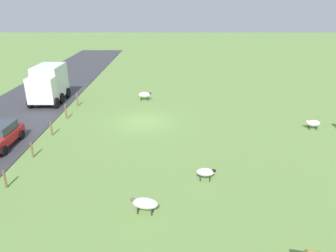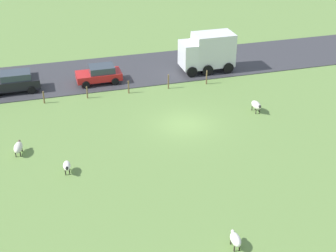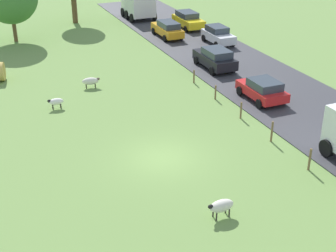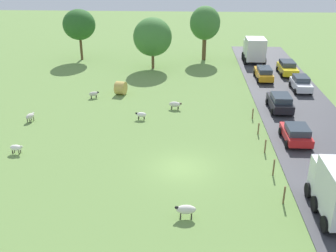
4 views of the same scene
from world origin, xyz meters
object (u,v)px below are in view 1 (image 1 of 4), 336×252
object	(u,v)px
sheep_2	(206,172)
sheep_5	(145,95)
sheep_6	(313,123)
sheep_1	(145,203)
truck_0	(49,83)

from	to	relation	value
sheep_2	sheep_5	distance (m)	15.38
sheep_2	sheep_5	world-z (taller)	sheep_5
sheep_2	sheep_6	distance (m)	11.57
sheep_1	sheep_2	bearing A→B (deg)	-137.53
sheep_1	sheep_6	distance (m)	15.75
sheep_2	sheep_6	bearing A→B (deg)	-140.86
sheep_1	sheep_6	bearing A→B (deg)	-139.97
sheep_2	truck_0	xyz separation A→B (m)	(13.39, -14.10, 1.39)
sheep_2	sheep_6	size ratio (longest dim) A/B	0.99
sheep_5	truck_0	world-z (taller)	truck_0
sheep_1	sheep_2	size ratio (longest dim) A/B	1.26
sheep_6	truck_0	distance (m)	23.41
sheep_5	sheep_1	bearing A→B (deg)	94.18
sheep_1	sheep_6	world-z (taller)	sheep_1
sheep_5	sheep_6	size ratio (longest dim) A/B	1.19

